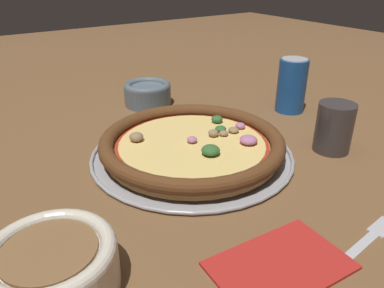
{
  "coord_description": "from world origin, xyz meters",
  "views": [
    {
      "loc": [
        -0.34,
        -0.5,
        0.32
      ],
      "look_at": [
        0.0,
        0.0,
        0.02
      ],
      "focal_mm": 35.0,
      "sensor_mm": 36.0,
      "label": 1
    }
  ],
  "objects_px": {
    "beverage_can": "(292,85)",
    "pizza": "(192,143)",
    "bowl_near": "(148,93)",
    "napkin": "(280,264)",
    "fork": "(362,245)",
    "bowl_far": "(52,265)",
    "drinking_cup": "(334,127)",
    "pizza_tray": "(192,154)"
  },
  "relations": [
    {
      "from": "fork",
      "to": "bowl_near",
      "type": "bearing_deg",
      "value": 81.82
    },
    {
      "from": "bowl_far",
      "to": "drinking_cup",
      "type": "bearing_deg",
      "value": 4.82
    },
    {
      "from": "bowl_near",
      "to": "beverage_can",
      "type": "xyz_separation_m",
      "value": [
        0.26,
        -0.23,
        0.03
      ]
    },
    {
      "from": "beverage_can",
      "to": "pizza",
      "type": "bearing_deg",
      "value": -169.18
    },
    {
      "from": "pizza_tray",
      "to": "bowl_near",
      "type": "height_order",
      "value": "bowl_near"
    },
    {
      "from": "pizza",
      "to": "drinking_cup",
      "type": "xyz_separation_m",
      "value": [
        0.23,
        -0.13,
        0.02
      ]
    },
    {
      "from": "pizza",
      "to": "bowl_near",
      "type": "xyz_separation_m",
      "value": [
        0.06,
        0.29,
        0.0
      ]
    },
    {
      "from": "bowl_far",
      "to": "drinking_cup",
      "type": "height_order",
      "value": "drinking_cup"
    },
    {
      "from": "napkin",
      "to": "fork",
      "type": "xyz_separation_m",
      "value": [
        0.11,
        -0.03,
        -0.0
      ]
    },
    {
      "from": "drinking_cup",
      "to": "beverage_can",
      "type": "xyz_separation_m",
      "value": [
        0.09,
        0.19,
        0.02
      ]
    },
    {
      "from": "fork",
      "to": "napkin",
      "type": "bearing_deg",
      "value": 157.7
    },
    {
      "from": "napkin",
      "to": "fork",
      "type": "relative_size",
      "value": 0.92
    },
    {
      "from": "pizza_tray",
      "to": "bowl_near",
      "type": "xyz_separation_m",
      "value": [
        0.06,
        0.29,
        0.03
      ]
    },
    {
      "from": "pizza_tray",
      "to": "bowl_far",
      "type": "height_order",
      "value": "bowl_far"
    },
    {
      "from": "bowl_far",
      "to": "fork",
      "type": "distance_m",
      "value": 0.37
    },
    {
      "from": "pizza_tray",
      "to": "bowl_far",
      "type": "xyz_separation_m",
      "value": [
        -0.29,
        -0.17,
        0.03
      ]
    },
    {
      "from": "drinking_cup",
      "to": "beverage_can",
      "type": "height_order",
      "value": "beverage_can"
    },
    {
      "from": "beverage_can",
      "to": "pizza_tray",
      "type": "bearing_deg",
      "value": -169.22
    },
    {
      "from": "pizza",
      "to": "beverage_can",
      "type": "xyz_separation_m",
      "value": [
        0.32,
        0.06,
        0.04
      ]
    },
    {
      "from": "bowl_near",
      "to": "drinking_cup",
      "type": "distance_m",
      "value": 0.45
    },
    {
      "from": "pizza_tray",
      "to": "fork",
      "type": "height_order",
      "value": "pizza_tray"
    },
    {
      "from": "bowl_near",
      "to": "drinking_cup",
      "type": "relative_size",
      "value": 1.23
    },
    {
      "from": "pizza_tray",
      "to": "napkin",
      "type": "bearing_deg",
      "value": -103.67
    },
    {
      "from": "fork",
      "to": "beverage_can",
      "type": "distance_m",
      "value": 0.47
    },
    {
      "from": "bowl_near",
      "to": "napkin",
      "type": "relative_size",
      "value": 0.69
    },
    {
      "from": "pizza_tray",
      "to": "pizza",
      "type": "xyz_separation_m",
      "value": [
        0.0,
        -0.0,
        0.02
      ]
    },
    {
      "from": "drinking_cup",
      "to": "fork",
      "type": "xyz_separation_m",
      "value": [
        -0.19,
        -0.19,
        -0.04
      ]
    },
    {
      "from": "bowl_far",
      "to": "napkin",
      "type": "bearing_deg",
      "value": -27.11
    },
    {
      "from": "napkin",
      "to": "beverage_can",
      "type": "height_order",
      "value": "beverage_can"
    },
    {
      "from": "napkin",
      "to": "beverage_can",
      "type": "distance_m",
      "value": 0.52
    },
    {
      "from": "pizza",
      "to": "beverage_can",
      "type": "bearing_deg",
      "value": 10.82
    },
    {
      "from": "pizza",
      "to": "fork",
      "type": "relative_size",
      "value": 1.84
    },
    {
      "from": "pizza",
      "to": "napkin",
      "type": "relative_size",
      "value": 2.0
    },
    {
      "from": "beverage_can",
      "to": "napkin",
      "type": "bearing_deg",
      "value": -138.3
    },
    {
      "from": "bowl_near",
      "to": "napkin",
      "type": "xyz_separation_m",
      "value": [
        -0.13,
        -0.57,
        -0.03
      ]
    },
    {
      "from": "bowl_near",
      "to": "beverage_can",
      "type": "height_order",
      "value": "beverage_can"
    },
    {
      "from": "bowl_far",
      "to": "beverage_can",
      "type": "height_order",
      "value": "beverage_can"
    },
    {
      "from": "pizza_tray",
      "to": "fork",
      "type": "relative_size",
      "value": 2.03
    },
    {
      "from": "bowl_near",
      "to": "napkin",
      "type": "distance_m",
      "value": 0.59
    },
    {
      "from": "pizza",
      "to": "fork",
      "type": "bearing_deg",
      "value": -82.58
    },
    {
      "from": "bowl_far",
      "to": "napkin",
      "type": "height_order",
      "value": "bowl_far"
    },
    {
      "from": "pizza_tray",
      "to": "bowl_near",
      "type": "bearing_deg",
      "value": 77.65
    }
  ]
}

